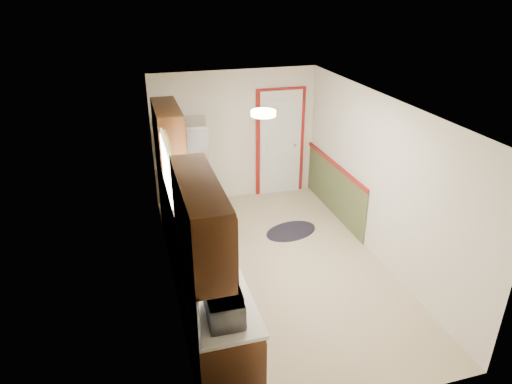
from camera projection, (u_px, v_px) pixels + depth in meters
room_shell at (280, 192)px, 6.14m from camera, size 3.20×5.20×2.52m
kitchen_run at (194, 241)px, 5.74m from camera, size 0.63×4.00×2.20m
back_wall_trim at (292, 152)px, 8.45m from camera, size 1.12×2.30×2.08m
ceiling_fixture at (263, 113)px, 5.40m from camera, size 0.30×0.30×0.06m
microwave at (224, 303)px, 4.18m from camera, size 0.28×0.50×0.33m
refrigerator at (186, 172)px, 7.64m from camera, size 0.81×0.78×1.75m
rug at (291, 231)px, 7.57m from camera, size 1.04×0.83×0.01m
cooktop at (185, 196)px, 6.60m from camera, size 0.54×0.65×0.02m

